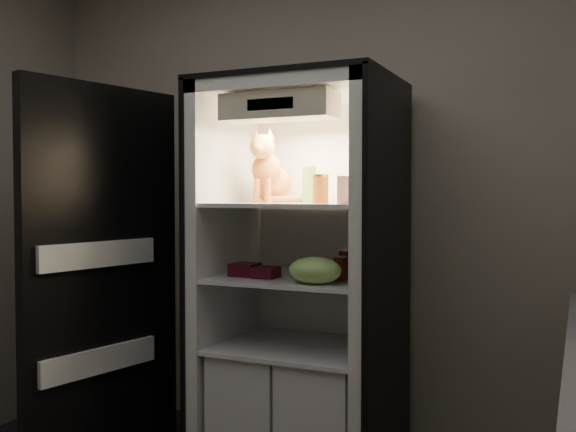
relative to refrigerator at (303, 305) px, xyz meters
The scene contains 16 objects.
room_shell 1.61m from the refrigerator, 90.00° to the right, with size 3.60×3.60×3.60m.
refrigerator is the anchor object (origin of this frame).
fridge_door 0.96m from the refrigerator, 152.11° to the right, with size 0.24×0.86×1.85m.
tabby_cat 0.66m from the refrigerator, behind, with size 0.31×0.35×0.36m.
parmesan_shaker 0.59m from the refrigerator, 63.71° to the left, with size 0.07×0.07×0.18m.
mayo_tub 0.56m from the refrigerator, 50.86° to the left, with size 0.08×0.08×0.12m.
salsa_jar 0.59m from the refrigerator, 37.78° to the right, with size 0.08×0.08×0.13m.
pepper_jar 0.67m from the refrigerator, 10.24° to the left, with size 0.13×0.13×0.21m.
cream_carton 0.67m from the refrigerator, 34.54° to the right, with size 0.07×0.07×0.12m, color silver.
soda_can_a 0.32m from the refrigerator, 15.91° to the left, with size 0.07×0.07×0.13m.
soda_can_b 0.33m from the refrigerator, 15.30° to the right, with size 0.07×0.07×0.14m.
soda_can_c 0.35m from the refrigerator, 29.92° to the right, with size 0.06×0.06×0.11m.
condiment_jar 0.20m from the refrigerator, 70.04° to the right, with size 0.06×0.06×0.08m.
grape_bag 0.38m from the refrigerator, 57.35° to the right, with size 0.24×0.17×0.12m, color #7EB353.
berry_box_left 0.33m from the refrigerator, 145.81° to the right, with size 0.12×0.12×0.06m, color #450B19.
berry_box_right 0.28m from the refrigerator, 120.08° to the right, with size 0.11×0.11×0.05m, color #450B19.
Camera 1 is at (1.22, -1.47, 1.33)m, focal length 40.00 mm.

